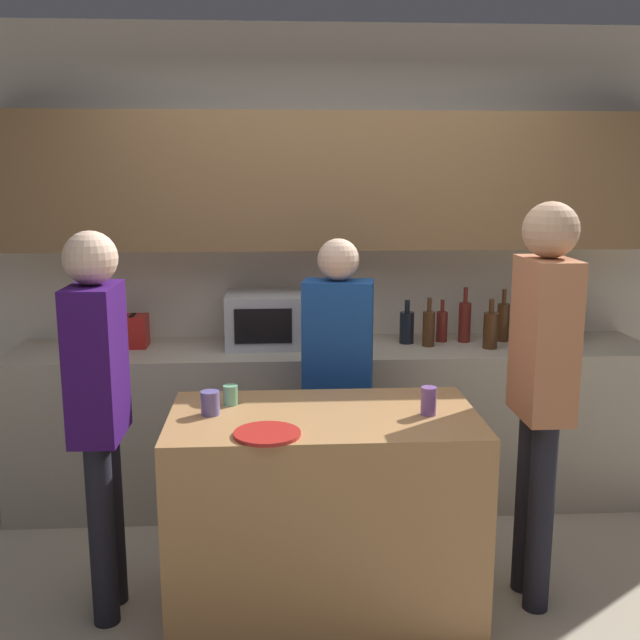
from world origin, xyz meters
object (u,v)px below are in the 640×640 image
at_px(bottle_2, 442,326).
at_px(bottle_6, 521,322).
at_px(bottle_3, 465,321).
at_px(cup_2, 429,401).
at_px(bottle_7, 552,330).
at_px(bottle_1, 429,328).
at_px(person_left, 99,394).
at_px(microwave, 272,319).
at_px(cup_1, 230,395).
at_px(plate_on_island, 267,434).
at_px(toaster, 124,331).
at_px(person_right, 542,370).
at_px(bottle_5, 503,321).
at_px(bottle_0, 407,327).
at_px(potted_plant, 573,307).
at_px(cup_0, 210,403).
at_px(person_center, 338,367).
at_px(bottle_4, 491,330).

bearing_deg(bottle_2, bottle_6, 0.83).
xyz_separation_m(bottle_3, cup_2, (-0.46, -1.24, -0.08)).
bearing_deg(bottle_7, bottle_1, 177.18).
height_order(bottle_6, person_left, person_left).
xyz_separation_m(microwave, cup_1, (-0.18, -1.04, -0.12)).
distance_m(microwave, plate_on_island, 1.44).
bearing_deg(bottle_1, toaster, 177.17).
bearing_deg(bottle_2, cup_1, -137.53).
bearing_deg(bottle_3, person_right, -88.64).
bearing_deg(person_right, bottle_2, 7.05).
relative_size(bottle_2, bottle_5, 0.81).
bearing_deg(bottle_0, bottle_6, 3.16).
relative_size(bottle_0, bottle_2, 1.02).
relative_size(bottle_2, cup_1, 2.87).
relative_size(bottle_2, plate_on_island, 0.95).
height_order(microwave, bottle_1, microwave).
xyz_separation_m(microwave, bottle_3, (1.11, 0.01, -0.03)).
distance_m(potted_plant, person_left, 2.73).
bearing_deg(bottle_0, bottle_1, -35.42).
height_order(bottle_6, person_right, person_right).
xyz_separation_m(bottle_1, bottle_3, (0.23, 0.09, 0.02)).
height_order(bottle_1, bottle_7, bottle_1).
xyz_separation_m(potted_plant, bottle_0, (-0.97, -0.01, -0.10)).
distance_m(cup_0, person_center, 0.83).
relative_size(potted_plant, bottle_0, 1.56).
xyz_separation_m(toaster, bottle_4, (2.05, -0.16, 0.02)).
bearing_deg(person_right, bottle_4, -4.64).
xyz_separation_m(bottle_3, bottle_4, (0.10, -0.17, -0.02)).
xyz_separation_m(cup_1, cup_2, (0.83, -0.19, 0.02)).
bearing_deg(bottle_4, bottle_6, 38.87).
height_order(bottle_0, cup_0, bottle_0).
xyz_separation_m(microwave, bottle_1, (0.88, -0.08, -0.04)).
xyz_separation_m(bottle_7, person_left, (-2.30, -1.05, -0.01)).
height_order(bottle_3, bottle_4, bottle_3).
relative_size(bottle_5, plate_on_island, 1.18).
bearing_deg(toaster, bottle_3, 0.30).
distance_m(bottle_6, cup_1, 1.96).
bearing_deg(cup_2, cup_1, 167.25).
bearing_deg(cup_2, potted_plant, 48.24).
height_order(bottle_0, bottle_2, bottle_0).
relative_size(bottle_3, bottle_4, 1.14).
bearing_deg(microwave, bottle_5, 0.69).
bearing_deg(person_center, bottle_1, -128.38).
height_order(microwave, person_center, person_center).
bearing_deg(bottle_5, bottle_3, -178.83).
distance_m(bottle_7, plate_on_island, 2.08).
bearing_deg(cup_0, cup_1, 59.49).
height_order(bottle_0, bottle_7, bottle_0).
xyz_separation_m(bottle_6, person_right, (-0.31, -1.22, 0.05)).
distance_m(bottle_6, cup_0, 2.09).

